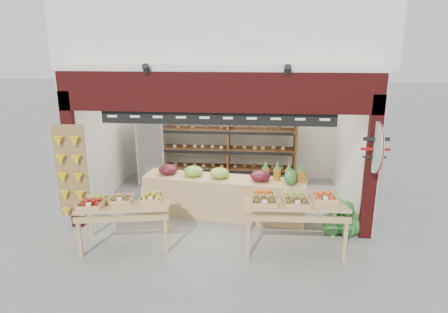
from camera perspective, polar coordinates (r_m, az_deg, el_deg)
ground at (r=8.74m, az=-0.25°, el=-7.50°), size 60.00×60.00×0.00m
shop_structure at (r=9.63m, az=0.65°, el=18.61°), size 6.36×5.12×5.40m
banana_board at (r=7.99m, az=-20.98°, el=-2.33°), size 0.60×0.15×1.80m
gift_sign at (r=7.33m, az=20.80°, el=1.25°), size 0.04×0.93×0.92m
back_shelving at (r=10.00m, az=0.64°, el=3.27°), size 3.37×0.55×2.05m
refrigerator at (r=10.16m, az=-10.02°, el=0.93°), size 0.69×0.69×1.76m
cardboard_stack at (r=9.18m, az=-8.80°, el=-5.02°), size 1.03×0.73×0.60m
mid_counter at (r=8.24m, az=-0.03°, el=-5.55°), size 3.37×1.08×1.05m
display_table_left at (r=7.28m, az=-14.74°, el=-6.60°), size 1.67×1.11×0.99m
display_table_right at (r=7.00m, az=9.47°, el=-6.44°), size 1.74×1.01×1.08m
watermelon_pile at (r=8.05m, az=16.58°, el=-8.70°), size 0.84×0.78×0.59m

